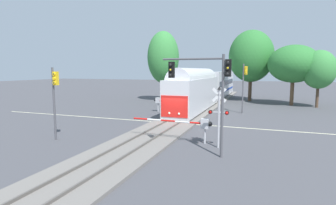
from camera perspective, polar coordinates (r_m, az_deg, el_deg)
ground_plane at (r=26.50m, az=1.49°, el=-4.44°), size 220.00×220.00×0.00m
road_centre_stripe at (r=26.50m, az=1.49°, el=-4.43°), size 44.00×0.20×0.01m
railway_track at (r=26.48m, az=1.49°, el=-4.24°), size 4.40×80.00×0.32m
commuter_train at (r=42.82m, az=8.87°, el=3.60°), size 3.04×37.90×5.16m
crossing_gate_near at (r=19.32m, az=5.82°, el=-4.55°), size 6.21×0.40×1.80m
crossing_signal_mast at (r=18.02m, az=10.85°, el=-1.75°), size 1.36×0.44×4.18m
crossing_gate_far at (r=33.40m, az=-1.30°, el=0.38°), size 5.40×0.40×1.80m
traffic_signal_near_right at (r=16.02m, az=8.12°, el=4.73°), size 4.19×0.38×6.16m
traffic_signal_near_left at (r=21.33m, az=-23.17°, el=2.12°), size 0.53×0.38×5.44m
traffic_signal_far_side at (r=33.27m, az=16.07°, el=4.57°), size 0.53×0.38×6.00m
oak_far_right at (r=43.57m, az=25.37°, el=7.50°), size 7.26×7.26×8.95m
oak_behind_train at (r=45.59m, az=-1.03°, el=9.66°), size 5.35×5.35×11.77m
maple_right_background at (r=42.60m, az=29.71°, el=6.17°), size 4.46×4.46×8.02m
elm_centre_background at (r=47.41m, az=17.44°, el=9.46°), size 7.40×7.40×11.91m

